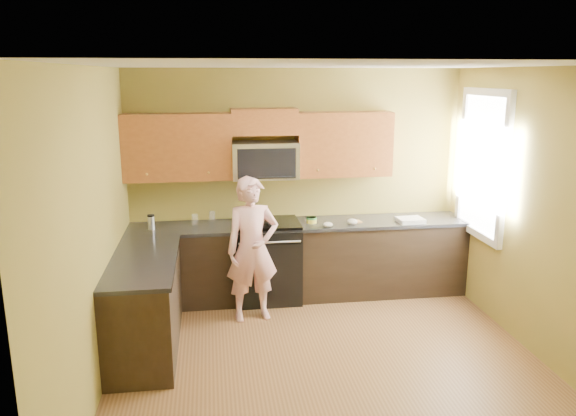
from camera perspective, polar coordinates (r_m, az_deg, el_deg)
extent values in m
plane|color=brown|center=(5.37, 4.22, -15.80)|extent=(4.00, 4.00, 0.00)
plane|color=white|center=(4.68, 4.81, 14.37)|extent=(4.00, 4.00, 0.00)
plane|color=olive|center=(6.77, 0.85, 2.67)|extent=(4.00, 0.00, 4.00)
plane|color=olive|center=(3.05, 12.77, -11.67)|extent=(4.00, 0.00, 4.00)
plane|color=olive|center=(4.84, -19.32, -2.56)|extent=(0.00, 4.00, 4.00)
plane|color=olive|center=(5.63, 24.80, -0.86)|extent=(0.00, 4.00, 4.00)
cube|color=black|center=(6.72, 1.22, -5.46)|extent=(4.00, 0.60, 0.88)
cube|color=black|center=(5.65, -14.42, -9.69)|extent=(0.60, 1.60, 0.88)
cube|color=black|center=(6.57, 1.25, -1.69)|extent=(4.00, 0.62, 0.04)
cube|color=black|center=(5.49, -14.59, -5.26)|extent=(0.62, 1.60, 0.04)
cube|color=brown|center=(6.45, -2.45, 8.85)|extent=(0.76, 0.33, 0.30)
imported|color=#F47A80|center=(6.02, -3.67, -4.25)|extent=(0.63, 0.47, 1.58)
cube|color=#B27F47|center=(6.64, 7.00, -1.39)|extent=(0.13, 0.13, 0.01)
ellipsoid|color=silver|center=(6.38, 4.12, -1.72)|extent=(0.13, 0.14, 0.06)
ellipsoid|color=silver|center=(6.53, 6.61, -1.40)|extent=(0.13, 0.14, 0.07)
cube|color=white|center=(6.75, 12.42, -1.22)|extent=(0.32, 0.26, 0.05)
cylinder|color=silver|center=(6.69, -7.80, -0.84)|extent=(0.08, 0.08, 0.12)
cylinder|color=silver|center=(6.58, -9.52, -1.15)|extent=(0.08, 0.08, 0.12)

